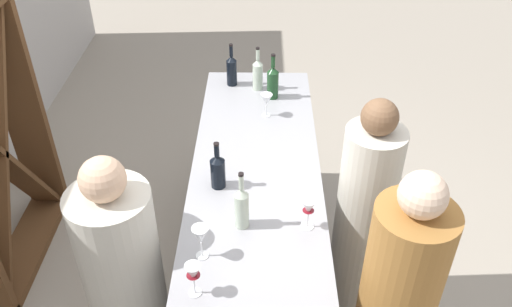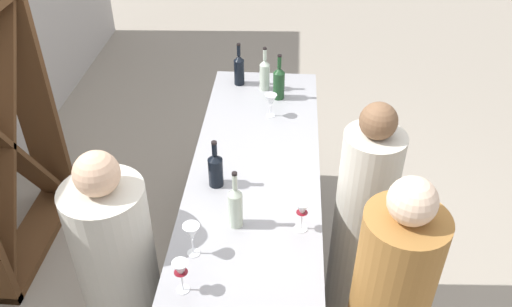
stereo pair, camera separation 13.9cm
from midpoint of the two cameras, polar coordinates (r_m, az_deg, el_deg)
The scene contains 14 objects.
ground_plane at distance 3.71m, azimuth 1.10°, elevation -12.98°, with size 12.00×12.00×0.00m, color #9E9384.
bar_counter at distance 3.35m, azimuth 1.19°, elevation -7.45°, with size 2.16×0.73×0.99m.
wine_rack at distance 3.70m, azimuth -25.01°, elevation 0.75°, with size 1.12×0.28×1.74m.
wine_bottle_leftmost_clear_pale at distance 2.55m, azimuth -0.68°, elevation -5.70°, with size 0.07×0.07×0.33m.
wine_bottle_second_left_near_black at distance 2.80m, azimuth -3.00°, elevation -1.68°, with size 0.08×0.08×0.28m.
wine_bottle_center_olive_green at distance 3.57m, azimuth 3.62°, elevation 7.72°, with size 0.08×0.08×0.32m.
wine_bottle_second_right_clear_pale at distance 3.68m, azimuth 2.00°, elevation 8.63°, with size 0.07×0.07×0.31m.
wine_bottle_rightmost_near_black at distance 3.74m, azimuth -0.77°, elevation 9.13°, with size 0.07×0.07×0.31m.
wine_glass_near_left at distance 2.55m, azimuth 6.58°, elevation -6.23°, with size 0.07×0.07×0.17m.
wine_glass_near_center at distance 3.37m, azimuth 2.81°, elevation 5.72°, with size 0.08×0.08×0.16m.
wine_glass_near_right at distance 2.42m, azimuth -5.34°, elevation -8.67°, with size 0.08×0.08×0.18m.
wine_glass_far_left at distance 2.28m, azimuth -6.39°, elevation -12.57°, with size 0.07×0.07×0.17m.
person_center_guest at distance 3.11m, azimuth 12.60°, elevation -7.64°, with size 0.41×0.41×1.51m.
person_right_guest at distance 2.89m, azimuth -13.09°, elevation -13.07°, with size 0.50×0.50×1.47m.
Camera 2 is at (-2.41, -0.17, 2.82)m, focal length 36.92 mm.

